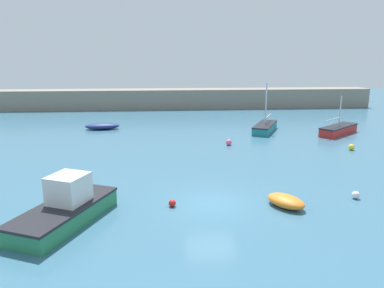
# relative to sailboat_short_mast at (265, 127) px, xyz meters

# --- Properties ---
(ground_plane) EXTENTS (120.00, 120.00, 0.20)m
(ground_plane) POSITION_rel_sailboat_short_mast_xyz_m (-7.35, -17.10, -0.52)
(ground_plane) COLOR #38667F
(harbor_breakwater) EXTENTS (51.98, 3.16, 2.58)m
(harbor_breakwater) POSITION_rel_sailboat_short_mast_xyz_m (-7.35, 16.61, 0.87)
(harbor_breakwater) COLOR gray
(harbor_breakwater) RESTS_ON ground_plane
(sailboat_short_mast) EXTENTS (3.49, 5.09, 4.68)m
(sailboat_short_mast) POSITION_rel_sailboat_short_mast_xyz_m (0.00, 0.00, 0.00)
(sailboat_short_mast) COLOR teal
(sailboat_short_mast) RESTS_ON ground_plane
(dinghy_near_pier) EXTENTS (2.14, 2.36, 0.59)m
(dinghy_near_pier) POSITION_rel_sailboat_short_mast_xyz_m (-3.74, -17.86, -0.13)
(dinghy_near_pier) COLOR orange
(dinghy_near_pier) RESTS_ON ground_plane
(motorboat_with_cabin) EXTENTS (4.13, 5.89, 2.12)m
(motorboat_with_cabin) POSITION_rel_sailboat_short_mast_xyz_m (-14.04, -18.84, 0.26)
(motorboat_with_cabin) COLOR #287A4C
(motorboat_with_cabin) RESTS_ON ground_plane
(rowboat_white_midwater) EXTENTS (3.45, 1.71, 0.62)m
(rowboat_white_midwater) POSITION_rel_sailboat_short_mast_xyz_m (-15.76, 2.34, -0.11)
(rowboat_white_midwater) COLOR navy
(rowboat_white_midwater) RESTS_ON ground_plane
(sailboat_twin_hulled) EXTENTS (4.73, 4.26, 3.55)m
(sailboat_twin_hulled) POSITION_rel_sailboat_short_mast_xyz_m (6.51, -1.66, 0.01)
(sailboat_twin_hulled) COLOR red
(sailboat_twin_hulled) RESTS_ON ground_plane
(mooring_buoy_yellow) EXTENTS (0.46, 0.46, 0.46)m
(mooring_buoy_yellow) POSITION_rel_sailboat_short_mast_xyz_m (4.88, -7.40, -0.19)
(mooring_buoy_yellow) COLOR yellow
(mooring_buoy_yellow) RESTS_ON ground_plane
(mooring_buoy_pink) EXTENTS (0.49, 0.49, 0.49)m
(mooring_buoy_pink) POSITION_rel_sailboat_short_mast_xyz_m (-4.38, -5.12, -0.17)
(mooring_buoy_pink) COLOR #EA668C
(mooring_buoy_pink) RESTS_ON ground_plane
(mooring_buoy_red) EXTENTS (0.36, 0.36, 0.36)m
(mooring_buoy_red) POSITION_rel_sailboat_short_mast_xyz_m (-9.30, -17.42, -0.24)
(mooring_buoy_red) COLOR red
(mooring_buoy_red) RESTS_ON ground_plane
(mooring_buoy_white) EXTENTS (0.40, 0.40, 0.40)m
(mooring_buoy_white) POSITION_rel_sailboat_short_mast_xyz_m (0.21, -17.10, -0.22)
(mooring_buoy_white) COLOR white
(mooring_buoy_white) RESTS_ON ground_plane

